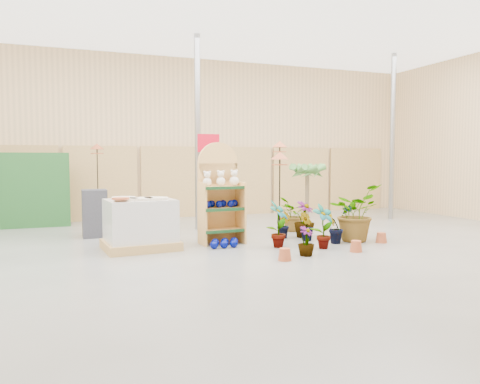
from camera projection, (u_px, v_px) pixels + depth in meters
name	position (u px, v px, depth m)	size (l,w,h in m)	color
room	(236.00, 127.00, 8.42)	(15.20, 12.10, 4.70)	slate
display_shelf	(219.00, 197.00, 9.16)	(0.86, 0.57, 1.98)	tan
teddy_bears	(222.00, 179.00, 9.06)	(0.73, 0.18, 0.30)	white
gazing_balls_shelf	(221.00, 204.00, 9.07)	(0.73, 0.25, 0.14)	#000765
gazing_balls_floor	(224.00, 243.00, 8.74)	(0.63, 0.39, 0.15)	#000765
pallet_stack	(140.00, 224.00, 8.51)	(1.38, 1.19, 0.96)	#AE884E
charcoal_planters	(95.00, 213.00, 9.88)	(0.50, 0.50, 1.00)	#26272D
trellis_stock	(25.00, 190.00, 11.18)	(2.00, 0.30, 1.80)	#1D5021
offer_sign	(208.00, 162.00, 10.43)	(0.50, 0.08, 2.20)	gray
bird_table_front	(280.00, 159.00, 8.80)	(0.34, 0.34, 1.78)	black
bird_table_right	(280.00, 147.00, 10.32)	(0.34, 0.34, 2.05)	black
bird_table_back	(97.00, 149.00, 11.31)	(0.34, 0.34, 2.02)	black
palm	(307.00, 170.00, 11.36)	(0.70, 0.70, 1.64)	brown
potted_plant_0	(278.00, 224.00, 8.66)	(0.46, 0.31, 0.88)	#488138
potted_plant_1	(307.00, 226.00, 9.38)	(0.33, 0.26, 0.60)	#488138
potted_plant_3	(304.00, 219.00, 9.81)	(0.43, 0.43, 0.76)	#488138
potted_plant_4	(348.00, 218.00, 10.50)	(0.35, 0.24, 0.67)	#488138
potted_plant_5	(284.00, 225.00, 9.69)	(0.31, 0.25, 0.57)	#488138
potted_plant_6	(294.00, 214.00, 10.62)	(0.70, 0.60, 0.77)	#488138
potted_plant_7	(306.00, 241.00, 7.93)	(0.28, 0.28, 0.50)	#488138
potted_plant_8	(323.00, 226.00, 8.56)	(0.43, 0.29, 0.83)	#488138
potted_plant_9	(334.00, 228.00, 9.08)	(0.34, 0.28, 0.63)	#488138
potted_plant_10	(354.00, 213.00, 9.38)	(1.03, 0.89, 1.14)	#488138
potted_plant_11	(231.00, 220.00, 10.49)	(0.32, 0.32, 0.57)	#488138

